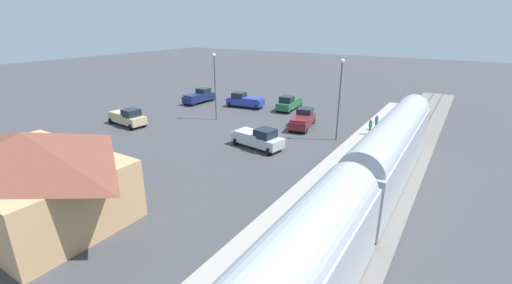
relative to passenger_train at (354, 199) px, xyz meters
name	(u,v)px	position (x,y,z in m)	size (l,w,h in m)	color
ground_plane	(265,135)	(14.00, -14.24, -2.86)	(200.00, 200.00, 0.00)	#424247
railway_track	(399,160)	(0.00, -14.24, -2.76)	(4.80, 70.00, 0.30)	slate
platform	(355,151)	(4.00, -14.24, -2.71)	(3.20, 46.00, 0.30)	#A8A399
passenger_train	(354,199)	(0.00, 0.00, 0.00)	(2.93, 38.95, 4.98)	#ADB2BC
station_building	(30,174)	(18.00, 7.76, 0.08)	(12.59, 8.35, 5.67)	tan
pedestrian_on_platform	(377,121)	(3.94, -21.92, -1.58)	(0.36, 0.36, 1.71)	#23284C
pedestrian_waiting_far	(370,126)	(4.08, -19.81, -1.58)	(0.36, 0.36, 1.71)	brown
pickup_blue	(245,100)	(23.22, -23.90, -1.83)	(5.61, 3.03, 2.14)	#283D9E
pickup_silver	(258,138)	(12.54, -10.43, -1.83)	(5.63, 3.10, 2.14)	silver
pickup_tan	(127,117)	(30.05, -8.71, -1.83)	(5.58, 2.93, 2.14)	#C6B284
pickup_green	(289,103)	(17.01, -25.97, -1.83)	(2.41, 5.55, 2.14)	#236638
pickup_maroon	(303,119)	(11.72, -19.11, -1.83)	(2.96, 5.68, 2.14)	maroon
pickup_navy	(199,96)	(30.77, -22.62, -1.83)	(2.15, 5.47, 2.14)	navy
light_pole_near_platform	(340,91)	(6.80, -16.90, 2.40)	(0.44, 0.44, 8.46)	#515156
light_pole_lot_center	(215,79)	(22.62, -16.46, 2.32)	(0.44, 0.44, 8.30)	#515156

